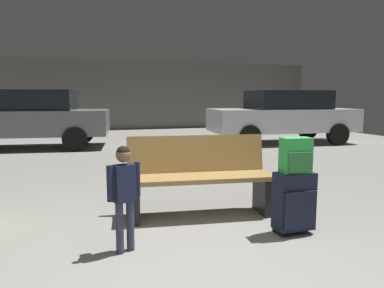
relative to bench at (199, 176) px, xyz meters
The scene contains 8 objects.
ground_plane 2.49m from the bench, 99.22° to the left, with size 18.00×18.00×0.10m, color gray.
garage_back_wall 11.31m from the bench, 91.99° to the left, with size 18.00×0.12×2.80m, color slate.
bench is the anchor object (origin of this frame).
suitcase 1.09m from the bench, 49.57° to the right, with size 0.38×0.24×0.60m.
backpack_bright 1.13m from the bench, 49.61° to the right, with size 0.29×0.21×0.34m.
child 1.22m from the bench, 139.68° to the right, with size 0.29×0.18×0.92m.
parked_car_side 6.99m from the bench, 51.84° to the left, with size 4.22×2.04×1.51m.
parked_car_far 6.94m from the bench, 112.01° to the left, with size 4.28×2.18×1.51m.
Camera 1 is at (-0.84, -2.23, 1.33)m, focal length 33.99 mm.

